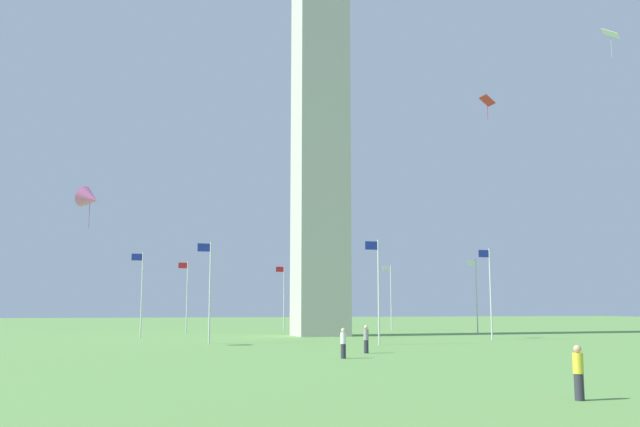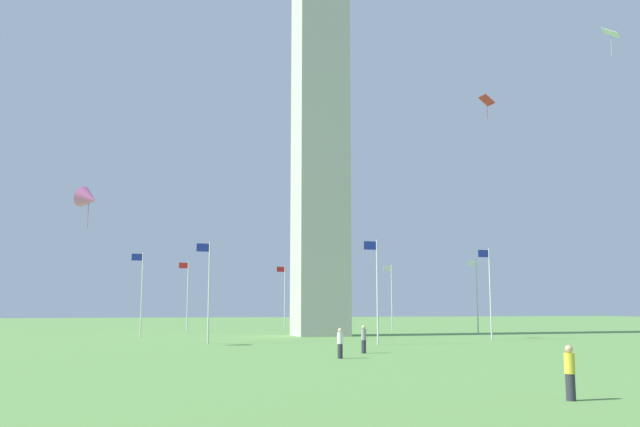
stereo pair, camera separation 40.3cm
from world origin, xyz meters
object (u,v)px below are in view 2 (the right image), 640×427
at_px(flagpole_se, 490,289).
at_px(flagpole_w, 284,295).
at_px(flagpole_s, 477,293).
at_px(person_white_shirt, 340,343).
at_px(obelisk_monument, 320,111).
at_px(person_yellow_shirt, 570,373).
at_px(kite_white_diamond, 611,34).
at_px(flagpole_sw, 391,294).
at_px(flagpole_n, 141,291).
at_px(flagpole_ne, 208,287).
at_px(kite_pink_delta, 89,199).
at_px(flagpole_e, 377,287).
at_px(person_gray_shirt, 364,339).
at_px(flagpole_nw, 187,293).
at_px(kite_red_diamond, 487,101).

xyz_separation_m(flagpole_se, flagpole_w, (12.22, -29.49, 0.00)).
relative_size(flagpole_se, flagpole_s, 1.00).
distance_m(flagpole_se, person_white_shirt, 26.02).
height_order(obelisk_monument, person_yellow_shirt, obelisk_monument).
height_order(obelisk_monument, kite_white_diamond, obelisk_monument).
relative_size(obelisk_monument, flagpole_sw, 5.79).
xyz_separation_m(flagpole_n, flagpole_ne, (-5.06, 12.22, 0.00)).
bearing_deg(kite_pink_delta, flagpole_sw, -140.39).
bearing_deg(flagpole_e, obelisk_monument, -90.20).
distance_m(person_gray_shirt, kite_white_diamond, 37.82).
xyz_separation_m(flagpole_e, flagpole_nw, (12.22, -29.49, 0.00)).
bearing_deg(flagpole_s, flagpole_se, 67.50).
xyz_separation_m(flagpole_sw, flagpole_nw, (24.43, -0.00, 0.00)).
bearing_deg(flagpole_s, obelisk_monument, -0.00).
relative_size(flagpole_sw, flagpole_nw, 1.00).
distance_m(flagpole_sw, person_gray_shirt, 41.67).
relative_size(obelisk_monument, flagpole_e, 5.79).
bearing_deg(person_white_shirt, flagpole_sw, 0.76).
distance_m(flagpole_sw, kite_red_diamond, 31.23).
xyz_separation_m(flagpole_ne, flagpole_w, (-12.22, -29.49, 0.00)).
distance_m(flagpole_s, flagpole_w, 24.43).
bearing_deg(person_yellow_shirt, person_white_shirt, 29.56).
height_order(flagpole_sw, person_gray_shirt, flagpole_sw).
height_order(flagpole_e, flagpole_sw, same).
bearing_deg(person_gray_shirt, flagpole_sw, -18.32).
bearing_deg(kite_white_diamond, person_yellow_shirt, 49.18).
xyz_separation_m(flagpole_nw, kite_white_diamond, (-34.34, 29.50, 22.45)).
relative_size(flagpole_se, person_yellow_shirt, 4.76).
bearing_deg(obelisk_monument, flagpole_nw, -44.86).
distance_m(flagpole_e, kite_red_diamond, 20.10).
xyz_separation_m(flagpole_nw, kite_pink_delta, (9.00, 27.67, 6.20)).
relative_size(flagpole_ne, kite_white_diamond, 3.11).
bearing_deg(flagpole_n, kite_white_diamond, 156.31).
bearing_deg(flagpole_sw, kite_pink_delta, 39.61).
bearing_deg(kite_pink_delta, flagpole_se, -174.46).
relative_size(obelisk_monument, flagpole_nw, 5.79).
xyz_separation_m(obelisk_monument, flagpole_n, (17.34, 0.00, -18.63)).
bearing_deg(flagpole_w, flagpole_nw, 22.50).
bearing_deg(person_yellow_shirt, flagpole_s, -0.77).
bearing_deg(flagpole_e, person_gray_shirt, 65.73).
bearing_deg(flagpole_sw, flagpole_n, 22.50).
relative_size(flagpole_sw, kite_white_diamond, 3.11).
bearing_deg(kite_pink_delta, flagpole_ne, -160.20).
xyz_separation_m(flagpole_n, person_yellow_shirt, (-12.60, 48.32, -3.53)).
height_order(flagpole_ne, flagpole_nw, same).
bearing_deg(person_white_shirt, person_gray_shirt, -9.77).
distance_m(flagpole_nw, kite_white_diamond, 50.54).
distance_m(flagpole_n, person_gray_shirt, 29.46).
bearing_deg(flagpole_ne, kite_red_diamond, 174.73).
bearing_deg(flagpole_se, kite_pink_delta, 5.54).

